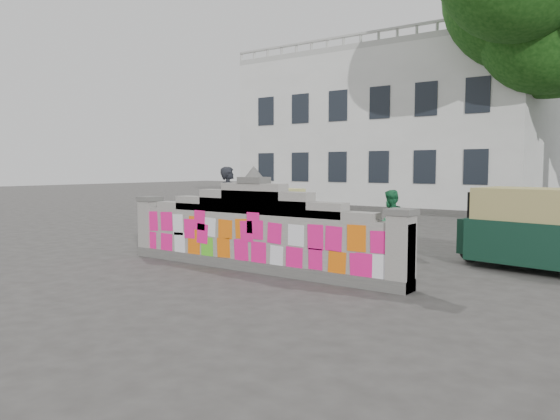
{
  "coord_description": "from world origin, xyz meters",
  "views": [
    {
      "loc": [
        6.6,
        -8.04,
        1.99
      ],
      "look_at": [
        -0.12,
        1.0,
        1.1
      ],
      "focal_mm": 35.0,
      "sensor_mm": 36.0,
      "label": 1
    }
  ],
  "objects": [
    {
      "name": "building",
      "position": [
        -7.0,
        21.98,
        4.01
      ],
      "size": [
        16.0,
        10.0,
        8.9
      ],
      "color": "silver",
      "rests_on": "ground"
    },
    {
      "name": "rickshaw_right",
      "position": [
        4.35,
        3.24,
        0.82
      ],
      "size": [
        2.94,
        1.71,
        1.58
      ],
      "rotation": [
        0.0,
        0.0,
        2.98
      ],
      "color": "#103224",
      "rests_on": "ground"
    },
    {
      "name": "parapet_wall",
      "position": [
        -0.0,
        -0.01,
        0.75
      ],
      "size": [
        6.48,
        0.44,
        2.01
      ],
      "color": "#4C4C49",
      "rests_on": "ground"
    },
    {
      "name": "cyclist_bike",
      "position": [
        -2.06,
        1.59,
        0.52
      ],
      "size": [
        2.07,
        1.42,
        1.03
      ],
      "primitive_type": "imported",
      "rotation": [
        0.0,
        0.0,
        1.99
      ],
      "color": "black",
      "rests_on": "ground"
    },
    {
      "name": "ground",
      "position": [
        0.0,
        0.0,
        0.0
      ],
      "size": [
        100.0,
        100.0,
        0.0
      ],
      "primitive_type": "plane",
      "color": "#383533",
      "rests_on": "ground"
    },
    {
      "name": "pedestrian",
      "position": [
        1.25,
        3.36,
        0.74
      ],
      "size": [
        0.56,
        0.72,
        1.47
      ],
      "primitive_type": "imported",
      "rotation": [
        0.0,
        0.0,
        -1.57
      ],
      "color": "#217B46",
      "rests_on": "ground"
    },
    {
      "name": "rickshaw_left",
      "position": [
        -2.75,
        3.96,
        0.73
      ],
      "size": [
        2.6,
        1.53,
        1.4
      ],
      "rotation": [
        0.0,
        0.0,
        -0.17
      ],
      "color": "black",
      "rests_on": "ground"
    },
    {
      "name": "cyclist_rider",
      "position": [
        -2.06,
        1.59,
        0.87
      ],
      "size": [
        0.64,
        0.75,
        1.75
      ],
      "primitive_type": "imported",
      "rotation": [
        0.0,
        0.0,
        1.99
      ],
      "color": "black",
      "rests_on": "ground"
    }
  ]
}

